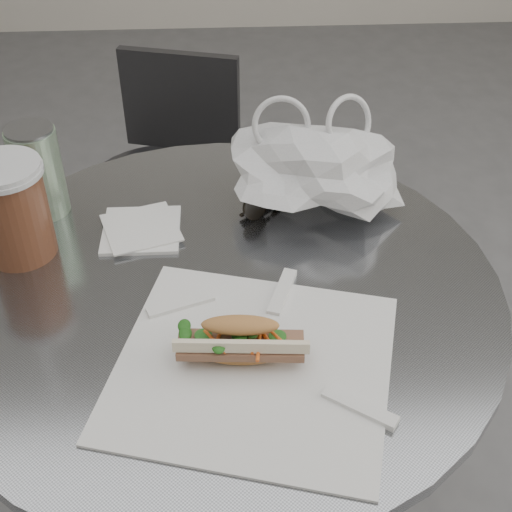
{
  "coord_description": "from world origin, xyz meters",
  "views": [
    {
      "loc": [
        0.01,
        -0.52,
        1.38
      ],
      "look_at": [
        0.05,
        0.2,
        0.79
      ],
      "focal_mm": 50.0,
      "sensor_mm": 36.0,
      "label": 1
    }
  ],
  "objects_px": {
    "cafe_table": "(226,415)",
    "sunglasses": "(267,201)",
    "banh_mi": "(241,341)",
    "chair_far": "(172,220)",
    "iced_coffee": "(12,208)",
    "drink_can": "(38,171)"
  },
  "relations": [
    {
      "from": "cafe_table",
      "to": "sunglasses",
      "type": "relative_size",
      "value": 8.68
    },
    {
      "from": "banh_mi",
      "to": "chair_far",
      "type": "bearing_deg",
      "value": 103.65
    },
    {
      "from": "cafe_table",
      "to": "iced_coffee",
      "type": "height_order",
      "value": "iced_coffee"
    },
    {
      "from": "iced_coffee",
      "to": "sunglasses",
      "type": "distance_m",
      "value": 0.37
    },
    {
      "from": "chair_far",
      "to": "drink_can",
      "type": "distance_m",
      "value": 0.75
    },
    {
      "from": "sunglasses",
      "to": "drink_can",
      "type": "height_order",
      "value": "drink_can"
    },
    {
      "from": "banh_mi",
      "to": "sunglasses",
      "type": "relative_size",
      "value": 2.15
    },
    {
      "from": "cafe_table",
      "to": "chair_far",
      "type": "distance_m",
      "value": 0.76
    },
    {
      "from": "banh_mi",
      "to": "drink_can",
      "type": "height_order",
      "value": "drink_can"
    },
    {
      "from": "chair_far",
      "to": "iced_coffee",
      "type": "relative_size",
      "value": 2.26
    },
    {
      "from": "sunglasses",
      "to": "drink_can",
      "type": "relative_size",
      "value": 0.62
    },
    {
      "from": "chair_far",
      "to": "sunglasses",
      "type": "xyz_separation_m",
      "value": [
        0.2,
        -0.56,
        0.44
      ]
    },
    {
      "from": "iced_coffee",
      "to": "drink_can",
      "type": "distance_m",
      "value": 0.1
    },
    {
      "from": "iced_coffee",
      "to": "sunglasses",
      "type": "bearing_deg",
      "value": 13.26
    },
    {
      "from": "sunglasses",
      "to": "chair_far",
      "type": "bearing_deg",
      "value": 70.06
    },
    {
      "from": "cafe_table",
      "to": "sunglasses",
      "type": "distance_m",
      "value": 0.35
    },
    {
      "from": "sunglasses",
      "to": "banh_mi",
      "type": "bearing_deg",
      "value": -138.84
    },
    {
      "from": "sunglasses",
      "to": "iced_coffee",
      "type": "bearing_deg",
      "value": 153.85
    },
    {
      "from": "chair_far",
      "to": "drink_can",
      "type": "xyz_separation_m",
      "value": [
        -0.14,
        -0.55,
        0.5
      ]
    },
    {
      "from": "drink_can",
      "to": "cafe_table",
      "type": "bearing_deg",
      "value": -35.73
    },
    {
      "from": "drink_can",
      "to": "banh_mi",
      "type": "bearing_deg",
      "value": -48.56
    },
    {
      "from": "cafe_table",
      "to": "banh_mi",
      "type": "xyz_separation_m",
      "value": [
        0.02,
        -0.14,
        0.31
      ]
    }
  ]
}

